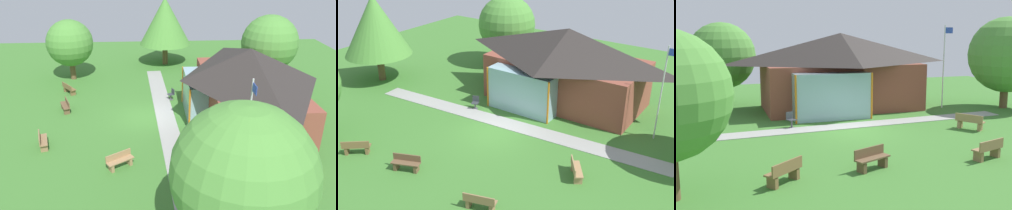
# 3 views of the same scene
# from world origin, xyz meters

# --- Properties ---
(ground_plane) EXTENTS (44.00, 44.00, 0.00)m
(ground_plane) POSITION_xyz_m (0.00, 0.00, 0.00)
(ground_plane) COLOR #3D752D
(pavilion) EXTENTS (11.21, 7.03, 5.10)m
(pavilion) POSITION_xyz_m (1.16, 6.47, 2.66)
(pavilion) COLOR brown
(pavilion) RESTS_ON ground_plane
(footpath) EXTENTS (20.08, 2.52, 0.03)m
(footpath) POSITION_xyz_m (0.00, 1.35, 0.01)
(footpath) COLOR #999993
(footpath) RESTS_ON ground_plane
(flagpole) EXTENTS (0.64, 0.08, 5.62)m
(flagpole) POSITION_xyz_m (8.04, 4.74, 3.10)
(flagpole) COLOR silver
(flagpole) RESTS_ON ground_plane
(bench_front_right) EXTENTS (1.56, 0.85, 0.84)m
(bench_front_right) POSITION_xyz_m (3.62, -6.06, 0.40)
(bench_front_right) COLOR olive
(bench_front_right) RESTS_ON ground_plane
(bench_front_center) EXTENTS (1.56, 0.97, 0.84)m
(bench_front_center) POSITION_xyz_m (-1.38, -5.75, 0.40)
(bench_front_center) COLOR brown
(bench_front_center) RESTS_ON ground_plane
(bench_mid_right) EXTENTS (1.20, 1.49, 0.84)m
(bench_mid_right) POSITION_xyz_m (5.99, -1.38, 0.40)
(bench_mid_right) COLOR #9E7A51
(bench_mid_right) RESTS_ON ground_plane
(bench_front_left) EXTENTS (1.44, 1.28, 0.84)m
(bench_front_left) POSITION_xyz_m (-4.77, -6.21, 0.40)
(bench_front_left) COLOR brown
(bench_front_left) RESTS_ON ground_plane
(patio_chair_west) EXTENTS (0.58, 0.58, 0.86)m
(patio_chair_west) POSITION_xyz_m (-3.06, 1.98, 0.42)
(patio_chair_west) COLOR #33383D
(patio_chair_west) RESTS_ON ground_plane
(tree_east_hedge) EXTENTS (5.11, 5.11, 6.20)m
(tree_east_hedge) POSITION_xyz_m (12.03, 3.41, 3.64)
(tree_east_hedge) COLOR brown
(tree_east_hedge) RESTS_ON ground_plane
(tree_behind_pavilion_left) EXTENTS (4.70, 4.70, 5.86)m
(tree_behind_pavilion_left) POSITION_xyz_m (-6.35, 10.42, 3.50)
(tree_behind_pavilion_left) COLOR brown
(tree_behind_pavilion_left) RESTS_ON ground_plane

